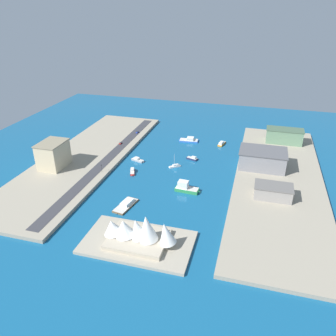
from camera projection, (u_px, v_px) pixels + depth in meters
name	position (u px, v px, depth m)	size (l,w,h in m)	color
ground_plane	(175.00, 169.00, 294.42)	(440.00, 440.00, 0.00)	#145684
quay_west	(279.00, 181.00, 272.57)	(70.00, 240.00, 2.69)	#9E937F
quay_east	(86.00, 157.00, 315.06)	(70.00, 240.00, 2.69)	#9E937F
peninsula_point	(138.00, 242.00, 203.79)	(67.01, 38.66, 2.00)	#A89E89
road_strip	(108.00, 158.00, 308.77)	(9.50, 228.00, 0.15)	#38383D
barge_flat_brown	(126.00, 204.00, 241.40)	(12.76, 23.48, 3.44)	brown
patrol_launch_navy	(192.00, 158.00, 312.14)	(11.87, 6.92, 3.44)	#1E284C
water_taxi_orange	(222.00, 143.00, 344.51)	(7.05, 14.44, 3.69)	orange
ferry_green_doubledeck	(186.00, 188.00, 259.70)	(20.45, 8.78, 8.26)	#2D8C4C
tugboat_red	(132.00, 172.00, 287.96)	(7.28, 13.13, 3.51)	red
sailboat_small_white	(175.00, 166.00, 298.23)	(10.14, 9.12, 12.87)	white
catamaran_blue	(189.00, 140.00, 352.87)	(21.17, 10.51, 4.52)	blue
yacht_sleek_gray	(138.00, 160.00, 309.40)	(13.83, 8.05, 3.44)	#999EA3
carpark_squat_concrete	(273.00, 191.00, 245.47)	(27.64, 16.57, 9.87)	gray
office_block_beige	(53.00, 155.00, 288.91)	(19.99, 26.88, 22.73)	#C6B793
terminal_long_green	(284.00, 136.00, 340.29)	(36.61, 16.57, 14.61)	slate
warehouse_low_gray	(262.00, 159.00, 289.70)	(40.15, 28.16, 15.63)	gray
hatchback_blue	(137.00, 132.00, 368.15)	(1.90, 5.02, 1.71)	black
pickup_red	(120.00, 143.00, 339.84)	(2.05, 4.36, 1.38)	black
traffic_light_waterfront	(101.00, 167.00, 283.00)	(0.36, 0.36, 6.50)	black
opera_landmark	(138.00, 232.00, 200.02)	(47.18, 27.35, 19.89)	#BCAD93
park_tree_cluster	(279.00, 164.00, 285.74)	(8.74, 14.24, 8.28)	brown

